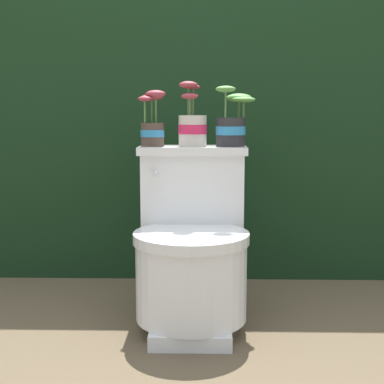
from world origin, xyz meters
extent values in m
plane|color=brown|center=(0.00, 0.00, 0.00)|extent=(12.00, 12.00, 0.00)
cube|color=black|center=(0.00, 1.07, 0.70)|extent=(3.86, 0.98, 1.40)
cube|color=silver|center=(0.07, -0.04, 0.03)|extent=(0.27, 0.36, 0.05)
cylinder|color=silver|center=(0.07, -0.04, 0.19)|extent=(0.39, 0.39, 0.27)
cylinder|color=silver|center=(0.07, -0.04, 0.34)|extent=(0.40, 0.40, 0.04)
cube|color=silver|center=(0.07, 0.20, 0.46)|extent=(0.38, 0.20, 0.31)
cube|color=silver|center=(0.07, 0.20, 0.63)|extent=(0.41, 0.22, 0.03)
cylinder|color=silver|center=(-0.06, 0.07, 0.55)|extent=(0.02, 0.05, 0.02)
cylinder|color=#47382D|center=(-0.08, 0.19, 0.69)|extent=(0.09, 0.09, 0.09)
cylinder|color=#2D84BC|center=(-0.08, 0.19, 0.69)|extent=(0.09, 0.09, 0.03)
cylinder|color=#332319|center=(-0.08, 0.19, 0.72)|extent=(0.08, 0.08, 0.01)
cylinder|color=#4C753D|center=(-0.06, 0.19, 0.78)|extent=(0.01, 0.01, 0.10)
ellipsoid|color=#93333D|center=(-0.06, 0.19, 0.84)|extent=(0.08, 0.05, 0.03)
cylinder|color=#4C753D|center=(-0.08, 0.21, 0.77)|extent=(0.01, 0.01, 0.09)
ellipsoid|color=#93333D|center=(-0.08, 0.21, 0.83)|extent=(0.08, 0.06, 0.02)
cylinder|color=#4C753D|center=(-0.10, 0.16, 0.77)|extent=(0.01, 0.01, 0.08)
ellipsoid|color=#93333D|center=(-0.10, 0.16, 0.82)|extent=(0.05, 0.04, 0.02)
cylinder|color=beige|center=(0.07, 0.18, 0.70)|extent=(0.11, 0.11, 0.12)
cylinder|color=#D1234C|center=(0.07, 0.18, 0.71)|extent=(0.11, 0.11, 0.03)
cylinder|color=#332319|center=(0.07, 0.18, 0.75)|extent=(0.10, 0.10, 0.01)
cylinder|color=#4C753D|center=(0.06, 0.16, 0.79)|extent=(0.01, 0.01, 0.06)
ellipsoid|color=#93333D|center=(0.06, 0.16, 0.83)|extent=(0.06, 0.04, 0.02)
cylinder|color=#4C753D|center=(0.06, 0.17, 0.81)|extent=(0.01, 0.01, 0.10)
ellipsoid|color=#93333D|center=(0.06, 0.17, 0.87)|extent=(0.07, 0.05, 0.03)
cylinder|color=#4C753D|center=(0.08, 0.21, 0.81)|extent=(0.01, 0.01, 0.10)
ellipsoid|color=#93333D|center=(0.08, 0.21, 0.87)|extent=(0.05, 0.04, 0.02)
cylinder|color=#4C753D|center=(0.07, 0.21, 0.79)|extent=(0.01, 0.01, 0.07)
ellipsoid|color=#93333D|center=(0.07, 0.21, 0.83)|extent=(0.05, 0.04, 0.01)
cylinder|color=#262628|center=(0.22, 0.19, 0.70)|extent=(0.11, 0.11, 0.11)
cylinder|color=#2D84BC|center=(0.22, 0.19, 0.70)|extent=(0.11, 0.11, 0.03)
cylinder|color=#332319|center=(0.22, 0.19, 0.74)|extent=(0.10, 0.10, 0.01)
cylinder|color=#4C753D|center=(0.20, 0.15, 0.80)|extent=(0.01, 0.01, 0.10)
ellipsoid|color=#569342|center=(0.20, 0.15, 0.85)|extent=(0.07, 0.05, 0.02)
cylinder|color=#4C753D|center=(0.27, 0.19, 0.78)|extent=(0.01, 0.01, 0.06)
ellipsoid|color=#569342|center=(0.27, 0.19, 0.82)|extent=(0.09, 0.06, 0.02)
cylinder|color=#4C753D|center=(0.25, 0.22, 0.78)|extent=(0.01, 0.01, 0.06)
ellipsoid|color=#569342|center=(0.25, 0.22, 0.82)|extent=(0.10, 0.07, 0.03)
camera|label=1|loc=(0.12, -1.84, 0.75)|focal=50.00mm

